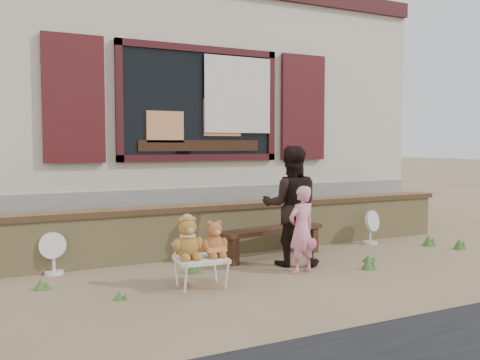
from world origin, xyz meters
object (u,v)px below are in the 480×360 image
teddy_bear_right (214,238)px  child (302,229)px  folding_chair (201,260)px  bench (272,236)px  adult (291,206)px  teddy_bear_left (187,237)px

teddy_bear_right → child: size_ratio=0.38×
folding_chair → child: size_ratio=0.54×
bench → child: child is taller
adult → teddy_bear_right: bearing=46.9°
bench → adult: bearing=-99.8°
bench → child: bearing=-105.7°
folding_chair → teddy_bear_right: size_ratio=1.41×
bench → child: size_ratio=1.55×
folding_chair → adult: 1.46m
child → bench: bearing=-106.9°
bench → child: (-0.09, -0.85, 0.21)m
folding_chair → teddy_bear_right: teddy_bear_right is taller
child → teddy_bear_left: bearing=-9.1°
bench → adult: adult is taller
teddy_bear_right → child: child is taller
teddy_bear_right → teddy_bear_left: bearing=180.0°
teddy_bear_right → adult: size_ratio=0.26×
teddy_bear_right → child: 1.10m
folding_chair → adult: bearing=22.9°
teddy_bear_left → adult: 1.53m
teddy_bear_left → teddy_bear_right: size_ratio=1.14×
teddy_bear_right → child: bearing=8.3°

